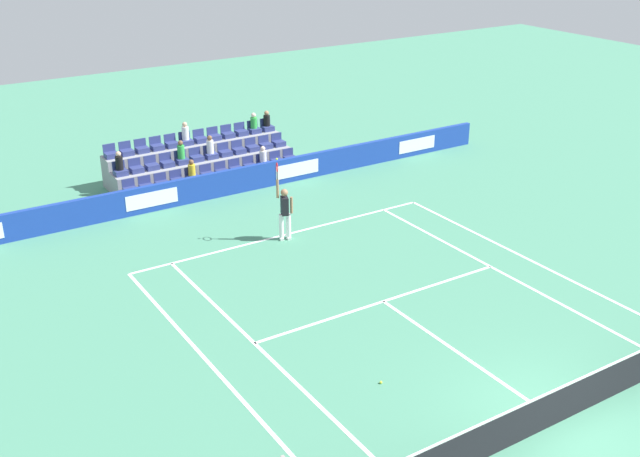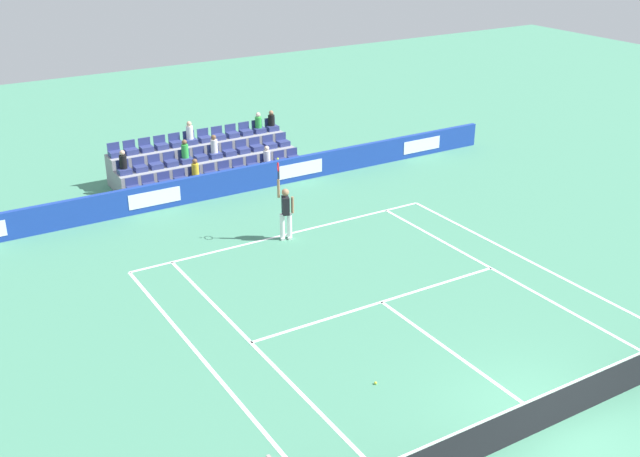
{
  "view_description": "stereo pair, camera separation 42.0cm",
  "coord_description": "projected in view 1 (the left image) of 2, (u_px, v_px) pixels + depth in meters",
  "views": [
    {
      "loc": [
        11.78,
        8.81,
        10.62
      ],
      "look_at": [
        0.1,
        -9.58,
        1.1
      ],
      "focal_mm": 43.39,
      "sensor_mm": 36.0,
      "label": 1
    },
    {
      "loc": [
        11.43,
        9.03,
        10.62
      ],
      "look_at": [
        0.1,
        -9.58,
        1.1
      ],
      "focal_mm": 43.39,
      "sensor_mm": 36.0,
      "label": 2
    }
  ],
  "objects": [
    {
      "name": "line_doubles_sideline_left",
      "position": [
        213.0,
        368.0,
        18.75
      ],
      "size": [
        0.1,
        11.89,
        0.01
      ],
      "primitive_type": "cube",
      "color": "white",
      "rests_on": "ground"
    },
    {
      "name": "loose_tennis_ball",
      "position": [
        381.0,
        382.0,
        18.15
      ],
      "size": [
        0.07,
        0.07,
        0.07
      ],
      "primitive_type": "sphere",
      "color": "#D1E533",
      "rests_on": "ground"
    },
    {
      "name": "line_service",
      "position": [
        383.0,
        301.0,
        21.8
      ],
      "size": [
        8.23,
        0.1,
        0.01
      ],
      "primitive_type": "cube",
      "color": "white",
      "rests_on": "ground"
    },
    {
      "name": "line_centre_mark",
      "position": [
        287.0,
        235.0,
        25.97
      ],
      "size": [
        0.1,
        0.2,
        0.01
      ],
      "primitive_type": "cube",
      "color": "white",
      "rests_on": "ground"
    },
    {
      "name": "line_baseline",
      "position": [
        286.0,
        234.0,
        26.05
      ],
      "size": [
        10.97,
        0.1,
        0.01
      ],
      "primitive_type": "cube",
      "color": "white",
      "rests_on": "ground"
    },
    {
      "name": "sponsor_barrier",
      "position": [
        227.0,
        183.0,
        29.27
      ],
      "size": [
        24.33,
        0.22,
        0.99
      ],
      "color": "#193899",
      "rests_on": "ground"
    },
    {
      "name": "tennis_player",
      "position": [
        284.0,
        212.0,
        25.31
      ],
      "size": [
        0.51,
        0.43,
        2.85
      ],
      "color": "white",
      "rests_on": "ground"
    },
    {
      "name": "ground_plane",
      "position": [
        559.0,
        422.0,
        16.85
      ],
      "size": [
        80.0,
        80.0,
        0.0
      ],
      "primitive_type": "plane",
      "color": "#47896B"
    },
    {
      "name": "line_centre_service",
      "position": [
        460.0,
        354.0,
        19.33
      ],
      "size": [
        0.1,
        6.4,
        0.01
      ],
      "primitive_type": "cube",
      "color": "white",
      "rests_on": "ground"
    },
    {
      "name": "stadium_stand",
      "position": [
        202.0,
        164.0,
        31.04
      ],
      "size": [
        7.44,
        2.85,
        2.19
      ],
      "color": "gray",
      "rests_on": "ground"
    },
    {
      "name": "line_doubles_sideline_right",
      "position": [
        533.0,
        262.0,
        24.14
      ],
      "size": [
        0.1,
        11.89,
        0.01
      ],
      "primitive_type": "cube",
      "color": "white",
      "rests_on": "ground"
    },
    {
      "name": "line_singles_sideline_left",
      "position": [
        263.0,
        351.0,
        19.43
      ],
      "size": [
        0.1,
        11.89,
        0.01
      ],
      "primitive_type": "cube",
      "color": "white",
      "rests_on": "ground"
    },
    {
      "name": "tennis_net",
      "position": [
        562.0,
        403.0,
        16.66
      ],
      "size": [
        11.97,
        0.1,
        1.07
      ],
      "color": "#33383D",
      "rests_on": "ground"
    },
    {
      "name": "line_singles_sideline_right",
      "position": [
        501.0,
        272.0,
        23.47
      ],
      "size": [
        0.1,
        11.89,
        0.01
      ],
      "primitive_type": "cube",
      "color": "white",
      "rests_on": "ground"
    }
  ]
}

